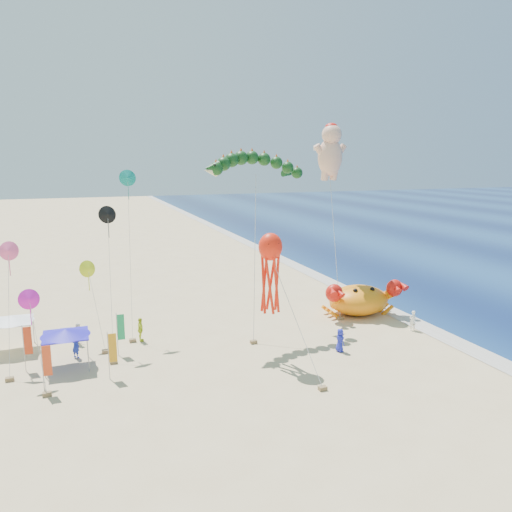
# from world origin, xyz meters

# --- Properties ---
(ground) EXTENTS (320.00, 320.00, 0.00)m
(ground) POSITION_xyz_m (0.00, 0.00, 0.00)
(ground) COLOR #D1B784
(ground) RESTS_ON ground
(foam_strip) EXTENTS (320.00, 320.00, 0.00)m
(foam_strip) POSITION_xyz_m (12.00, 0.00, 0.01)
(foam_strip) COLOR silver
(foam_strip) RESTS_ON ground
(crab_inflatable) EXTENTS (7.50, 4.94, 3.29)m
(crab_inflatable) POSITION_xyz_m (8.69, 3.99, 1.45)
(crab_inflatable) COLOR orange
(crab_inflatable) RESTS_ON ground
(dragon_kite) EXTENTS (9.51, 6.16, 14.23)m
(dragon_kite) POSITION_xyz_m (-1.42, 3.97, 13.17)
(dragon_kite) COLOR #0E3411
(dragon_kite) RESTS_ON ground
(cherub_kite) EXTENTS (2.82, 6.43, 17.20)m
(cherub_kite) POSITION_xyz_m (7.76, 8.47, 14.72)
(cherub_kite) COLOR #F2B294
(cherub_kite) RESTS_ON ground
(octopus_kite) EXTENTS (2.34, 6.51, 9.03)m
(octopus_kite) POSITION_xyz_m (-2.73, -2.92, 6.68)
(octopus_kite) COLOR #FF240D
(octopus_kite) RESTS_ON ground
(canopy_blue) EXTENTS (3.22, 3.22, 2.71)m
(canopy_blue) POSITION_xyz_m (-16.17, 0.63, 2.44)
(canopy_blue) COLOR gray
(canopy_blue) RESTS_ON ground
(canopy_white) EXTENTS (3.11, 3.11, 2.71)m
(canopy_white) POSITION_xyz_m (-19.93, 5.12, 2.44)
(canopy_white) COLOR gray
(canopy_white) RESTS_ON ground
(feather_flags) EXTENTS (6.60, 4.78, 3.20)m
(feather_flags) POSITION_xyz_m (-15.43, -0.82, 2.01)
(feather_flags) COLOR gray
(feather_flags) RESTS_ON ground
(beachgoers) EXTENTS (26.86, 9.04, 1.88)m
(beachgoers) POSITION_xyz_m (-6.88, 1.57, 0.88)
(beachgoers) COLOR white
(beachgoers) RESTS_ON ground
(small_kites) EXTENTS (9.80, 10.80, 13.15)m
(small_kites) POSITION_xyz_m (-15.05, 3.15, 7.44)
(small_kites) COLOR #0C8679
(small_kites) RESTS_ON ground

